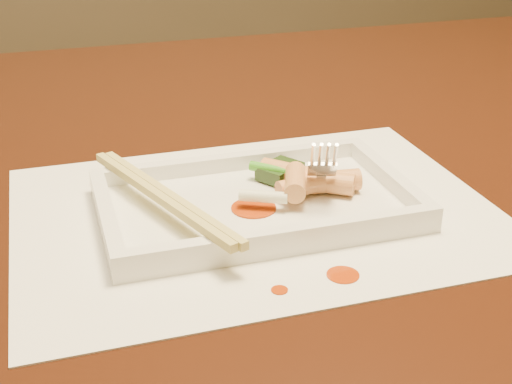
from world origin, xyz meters
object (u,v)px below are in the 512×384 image
object	(u,v)px
table	(196,231)
plate_base	(256,207)
fork	(329,104)
placemat	(256,212)
chopstick_a	(158,197)

from	to	relation	value
table	plate_base	xyz separation A→B (m)	(0.02, -0.16, 0.11)
plate_base	fork	size ratio (longest dim) A/B	1.86
placemat	chopstick_a	distance (m)	0.09
placemat	chopstick_a	size ratio (longest dim) A/B	1.93
table	plate_base	world-z (taller)	plate_base
chopstick_a	fork	bearing A→B (deg)	6.75
chopstick_a	placemat	bearing A→B (deg)	0.00
plate_base	fork	world-z (taller)	fork
placemat	fork	world-z (taller)	fork
chopstick_a	fork	world-z (taller)	fork
table	plate_base	bearing A→B (deg)	-83.43
plate_base	chopstick_a	size ratio (longest dim) A/B	1.25
placemat	fork	distance (m)	0.11
placemat	table	bearing A→B (deg)	96.57
fork	placemat	bearing A→B (deg)	-165.58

